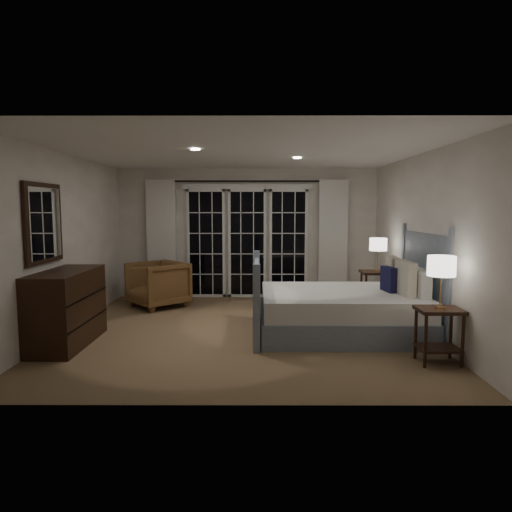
{
  "coord_description": "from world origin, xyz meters",
  "views": [
    {
      "loc": [
        0.2,
        -6.37,
        1.74
      ],
      "look_at": [
        0.18,
        0.16,
        1.05
      ],
      "focal_mm": 32.0,
      "sensor_mm": 36.0,
      "label": 1
    }
  ],
  "objects_px": {
    "lamp_right": "(378,245)",
    "dresser": "(67,308)",
    "bed": "(345,309)",
    "armchair": "(158,284)",
    "nightstand_left": "(439,327)",
    "nightstand_right": "(377,285)",
    "lamp_left": "(442,267)"
  },
  "relations": [
    {
      "from": "bed",
      "to": "lamp_right",
      "type": "bearing_deg",
      "value": 58.6
    },
    {
      "from": "lamp_right",
      "to": "dresser",
      "type": "distance_m",
      "value": 4.83
    },
    {
      "from": "lamp_right",
      "to": "armchair",
      "type": "bearing_deg",
      "value": 173.66
    },
    {
      "from": "lamp_right",
      "to": "dresser",
      "type": "relative_size",
      "value": 0.41
    },
    {
      "from": "dresser",
      "to": "nightstand_left",
      "type": "bearing_deg",
      "value": -8.87
    },
    {
      "from": "nightstand_right",
      "to": "dresser",
      "type": "xyz_separation_m",
      "value": [
        -4.43,
        -1.83,
        0.02
      ]
    },
    {
      "from": "nightstand_right",
      "to": "dresser",
      "type": "bearing_deg",
      "value": -157.55
    },
    {
      "from": "lamp_right",
      "to": "bed",
      "type": "bearing_deg",
      "value": -121.4
    },
    {
      "from": "armchair",
      "to": "nightstand_right",
      "type": "bearing_deg",
      "value": 41.26
    },
    {
      "from": "nightstand_right",
      "to": "lamp_right",
      "type": "relative_size",
      "value": 1.26
    },
    {
      "from": "bed",
      "to": "armchair",
      "type": "relative_size",
      "value": 2.69
    },
    {
      "from": "armchair",
      "to": "nightstand_left",
      "type": "bearing_deg",
      "value": 9.76
    },
    {
      "from": "lamp_right",
      "to": "dresser",
      "type": "bearing_deg",
      "value": -157.55
    },
    {
      "from": "nightstand_left",
      "to": "bed",
      "type": "bearing_deg",
      "value": 123.48
    },
    {
      "from": "lamp_left",
      "to": "armchair",
      "type": "height_order",
      "value": "lamp_left"
    },
    {
      "from": "lamp_right",
      "to": "dresser",
      "type": "height_order",
      "value": "lamp_right"
    },
    {
      "from": "lamp_right",
      "to": "dresser",
      "type": "xyz_separation_m",
      "value": [
        -4.43,
        -1.83,
        -0.66
      ]
    },
    {
      "from": "nightstand_left",
      "to": "nightstand_right",
      "type": "xyz_separation_m",
      "value": [
        -0.03,
        2.53,
        0.05
      ]
    },
    {
      "from": "bed",
      "to": "nightstand_right",
      "type": "bearing_deg",
      "value": 58.6
    },
    {
      "from": "lamp_right",
      "to": "armchair",
      "type": "xyz_separation_m",
      "value": [
        -3.76,
        0.42,
        -0.73
      ]
    },
    {
      "from": "bed",
      "to": "lamp_left",
      "type": "distance_m",
      "value": 1.66
    },
    {
      "from": "nightstand_right",
      "to": "armchair",
      "type": "relative_size",
      "value": 0.78
    },
    {
      "from": "nightstand_left",
      "to": "armchair",
      "type": "distance_m",
      "value": 4.8
    },
    {
      "from": "bed",
      "to": "nightstand_right",
      "type": "relative_size",
      "value": 3.43
    },
    {
      "from": "lamp_left",
      "to": "dresser",
      "type": "distance_m",
      "value": 4.56
    },
    {
      "from": "nightstand_right",
      "to": "dresser",
      "type": "height_order",
      "value": "dresser"
    },
    {
      "from": "bed",
      "to": "armchair",
      "type": "distance_m",
      "value": 3.42
    },
    {
      "from": "lamp_left",
      "to": "armchair",
      "type": "distance_m",
      "value": 4.85
    },
    {
      "from": "lamp_left",
      "to": "armchair",
      "type": "relative_size",
      "value": 0.66
    },
    {
      "from": "bed",
      "to": "nightstand_right",
      "type": "height_order",
      "value": "bed"
    },
    {
      "from": "lamp_left",
      "to": "armchair",
      "type": "xyz_separation_m",
      "value": [
        -3.79,
        2.94,
        -0.69
      ]
    },
    {
      "from": "nightstand_left",
      "to": "lamp_left",
      "type": "distance_m",
      "value": 0.68
    }
  ]
}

